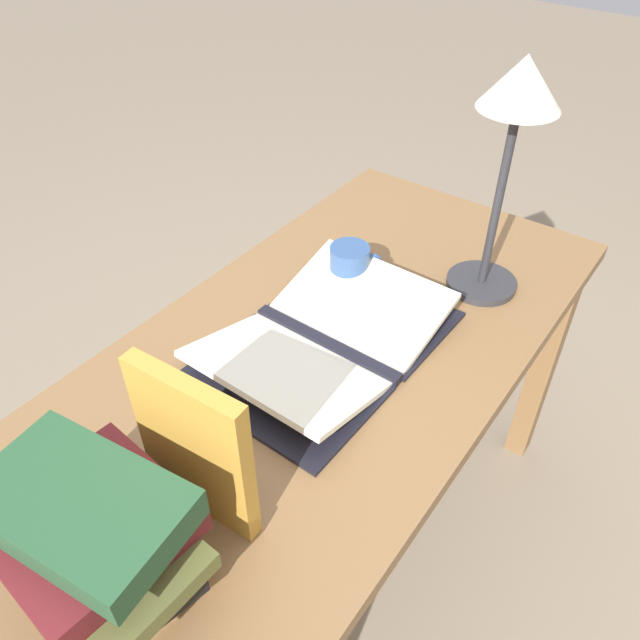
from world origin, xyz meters
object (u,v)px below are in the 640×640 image
open_book (326,340)px  book_standing_upright (195,449)px  coffee_mug (350,267)px  reading_lamp (515,122)px  book_stack_tall (94,537)px

open_book → book_standing_upright: 0.41m
coffee_mug → reading_lamp: bearing=126.0°
book_stack_tall → coffee_mug: size_ratio=2.89×
book_standing_upright → book_stack_tall: bearing=-13.2°
book_standing_upright → reading_lamp: reading_lamp is taller
book_stack_tall → coffee_mug: book_stack_tall is taller
book_standing_upright → reading_lamp: size_ratio=0.55×
book_stack_tall → book_standing_upright: size_ratio=1.10×
open_book → book_stack_tall: 0.56m
book_stack_tall → open_book: bearing=-176.9°
reading_lamp → book_stack_tall: bearing=-7.9°
reading_lamp → coffee_mug: 0.43m
open_book → reading_lamp: reading_lamp is taller
open_book → coffee_mug: bearing=-157.4°
book_standing_upright → open_book: bearing=-175.1°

